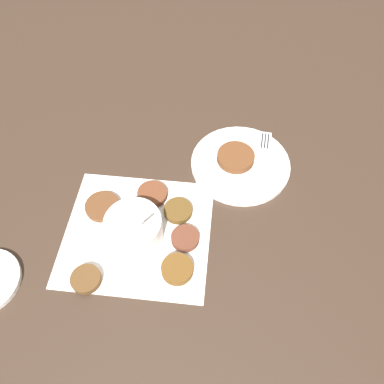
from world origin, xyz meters
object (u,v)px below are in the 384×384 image
at_px(fritter_on_plate, 236,157).
at_px(fork, 264,151).
at_px(serving_plate, 240,163).
at_px(sauce_bowl, 134,229).

relative_size(fritter_on_plate, fork, 0.56).
bearing_deg(fritter_on_plate, serving_plate, 160.34).
xyz_separation_m(sauce_bowl, fork, (-0.29, -0.21, -0.01)).
distance_m(sauce_bowl, fork, 0.36).
bearing_deg(fritter_on_plate, sauce_bowl, 39.71).
bearing_deg(fork, serving_plate, 25.37).
height_order(serving_plate, fork, fork).
height_order(sauce_bowl, fritter_on_plate, sauce_bowl).
xyz_separation_m(sauce_bowl, serving_plate, (-0.24, -0.18, -0.02)).
xyz_separation_m(serving_plate, fritter_on_plate, (0.01, -0.00, 0.02)).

